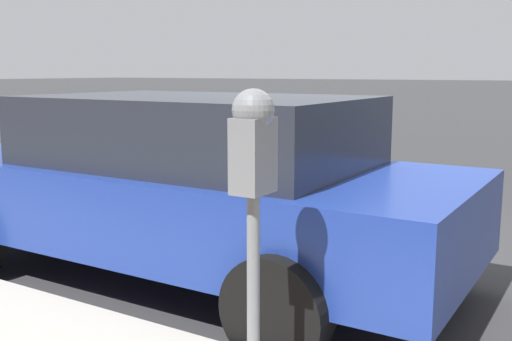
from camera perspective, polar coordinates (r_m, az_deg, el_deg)
ground_plane at (r=5.44m, az=8.58°, el=-8.12°), size 220.00×220.00×0.00m
parking_meter at (r=2.67m, az=-0.26°, el=0.52°), size 0.21×0.19×1.43m
car_blue at (r=4.75m, az=-6.78°, el=-1.09°), size 2.06×4.52×1.44m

